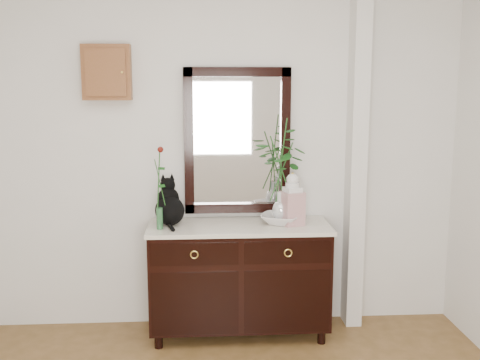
{
  "coord_description": "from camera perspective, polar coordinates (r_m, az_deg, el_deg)",
  "views": [
    {
      "loc": [
        -0.14,
        -2.25,
        1.87
      ],
      "look_at": [
        0.1,
        1.63,
        1.2
      ],
      "focal_mm": 42.0,
      "sensor_mm": 36.0,
      "label": 1
    }
  ],
  "objects": [
    {
      "name": "cat",
      "position": [
        4.13,
        -7.17,
        -2.15
      ],
      "size": [
        0.31,
        0.35,
        0.35
      ],
      "primitive_type": null,
      "rotation": [
        0.0,
        0.0,
        0.24
      ],
      "color": "black",
      "rests_on": "sideboard"
    },
    {
      "name": "wall_mirror",
      "position": [
        4.25,
        -0.28,
        3.96
      ],
      "size": [
        0.8,
        0.06,
        1.1
      ],
      "color": "black",
      "rests_on": "wall_back"
    },
    {
      "name": "bud_vase_rose",
      "position": [
        3.97,
        -8.24,
        -0.77
      ],
      "size": [
        0.09,
        0.09,
        0.6
      ],
      "primitive_type": null,
      "rotation": [
        0.0,
        0.0,
        0.23
      ],
      "color": "#2C6036",
      "rests_on": "sideboard"
    },
    {
      "name": "pilaster",
      "position": [
        4.34,
        11.74,
        2.68
      ],
      "size": [
        0.12,
        0.2,
        2.7
      ],
      "primitive_type": "cube",
      "color": "silver",
      "rests_on": "ground"
    },
    {
      "name": "wall_back",
      "position": [
        4.27,
        -1.63,
        2.76
      ],
      "size": [
        3.6,
        0.04,
        2.7
      ],
      "primitive_type": "cube",
      "color": "silver",
      "rests_on": "ground"
    },
    {
      "name": "sideboard",
      "position": [
        4.23,
        -0.09,
        -9.52
      ],
      "size": [
        1.33,
        0.52,
        0.82
      ],
      "color": "black",
      "rests_on": "ground"
    },
    {
      "name": "key_cabinet",
      "position": [
        4.25,
        -13.38,
        10.59
      ],
      "size": [
        0.35,
        0.1,
        0.4
      ],
      "primitive_type": "cube",
      "color": "brown",
      "rests_on": "wall_back"
    },
    {
      "name": "lotus_bowl",
      "position": [
        4.16,
        4.16,
        -3.96
      ],
      "size": [
        0.37,
        0.37,
        0.07
      ],
      "primitive_type": "imported",
      "rotation": [
        0.0,
        0.0,
        -0.36
      ],
      "color": "white",
      "rests_on": "sideboard"
    },
    {
      "name": "ginger_jar",
      "position": [
        4.09,
        5.33,
        -1.89
      ],
      "size": [
        0.18,
        0.18,
        0.39
      ],
      "primitive_type": null,
      "rotation": [
        0.0,
        0.0,
        0.33
      ],
      "color": "white",
      "rests_on": "sideboard"
    },
    {
      "name": "vase_branches",
      "position": [
        4.08,
        4.22,
        1.08
      ],
      "size": [
        0.4,
        0.4,
        0.77
      ],
      "primitive_type": null,
      "rotation": [
        0.0,
        0.0,
        0.11
      ],
      "color": "silver",
      "rests_on": "lotus_bowl"
    }
  ]
}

